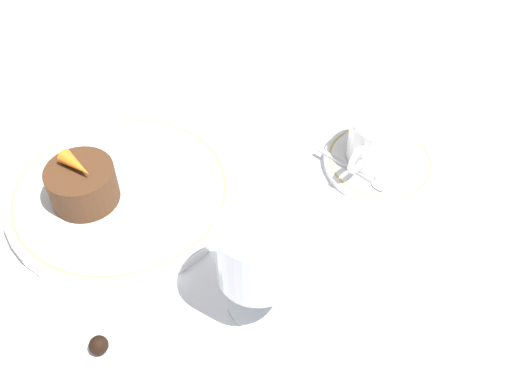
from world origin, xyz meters
The scene contains 9 objects.
ground_plane centered at (0.00, 0.00, 0.00)m, with size 3.00×3.00×0.00m, color white.
dinner_plate centered at (0.00, -0.05, 0.01)m, with size 0.26×0.26×0.01m.
saucer centered at (-0.24, 0.14, 0.01)m, with size 0.13×0.13×0.01m.
coffee_cup centered at (-0.24, 0.13, 0.04)m, with size 0.10×0.08×0.06m.
spoon centered at (-0.20, 0.13, 0.01)m, with size 0.02×0.10×0.00m.
wine_glass centered at (0.00, 0.16, 0.08)m, with size 0.08×0.08×0.12m.
dessert_cake centered at (0.03, -0.07, 0.04)m, with size 0.07×0.07×0.04m.
carrot_garnish centered at (0.03, -0.07, 0.07)m, with size 0.02×0.04×0.02m.
chocolate_truffle centered at (0.13, 0.08, 0.01)m, with size 0.02×0.02×0.02m.
Camera 1 is at (0.23, 0.36, 0.51)m, focal length 42.00 mm.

